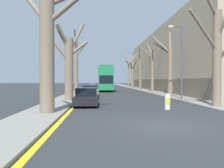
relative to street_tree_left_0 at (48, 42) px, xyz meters
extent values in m
plane|color=#2B2D30|center=(5.69, -3.45, -4.20)|extent=(300.00, 300.00, 0.00)
cube|color=gray|center=(-0.43, 46.55, -4.14)|extent=(2.57, 120.00, 0.12)
cube|color=gray|center=(11.80, 46.55, -4.14)|extent=(2.57, 120.00, 0.12)
cube|color=tan|center=(18.08, 28.24, 1.28)|extent=(10.00, 45.51, 10.96)
cube|color=#6B5E4C|center=(13.06, 28.24, -3.10)|extent=(0.12, 44.60, 2.19)
cube|color=yellow|center=(1.04, 46.55, -4.20)|extent=(0.24, 120.00, 0.01)
cylinder|color=#7A6B56|center=(-0.06, -0.03, -0.61)|extent=(0.83, 0.83, 7.17)
cylinder|color=#7A6B56|center=(-0.82, 0.69, 2.01)|extent=(1.86, 1.78, 2.11)
cylinder|color=#7A6B56|center=(1.23, -0.24, 2.02)|extent=(2.80, 0.72, 2.26)
cylinder|color=#7A6B56|center=(0.05, 8.34, -1.20)|extent=(0.81, 0.81, 6.00)
cylinder|color=#7A6B56|center=(-0.49, 8.08, 1.74)|extent=(1.42, 0.87, 2.35)
cylinder|color=#7A6B56|center=(0.72, 8.67, 1.87)|extent=(1.70, 1.02, 3.10)
cylinder|color=#7A6B56|center=(-0.40, 7.80, 1.91)|extent=(1.27, 1.43, 2.09)
cylinder|color=#7A6B56|center=(0.88, 8.62, 0.84)|extent=(1.93, 0.88, 1.66)
cylinder|color=#7A6B56|center=(-0.80, 8.28, 0.73)|extent=(1.94, 0.42, 2.29)
cylinder|color=#7A6B56|center=(-0.19, 17.21, -0.55)|extent=(0.52, 0.52, 7.31)
cylinder|color=#7A6B56|center=(0.44, 16.91, 1.77)|extent=(1.45, 0.81, 1.72)
cylinder|color=#7A6B56|center=(-1.63, 17.17, 1.50)|extent=(3.01, 0.26, 2.60)
cylinder|color=#7A6B56|center=(-0.17, 16.19, 2.94)|extent=(0.21, 2.19, 2.78)
cylinder|color=#7A6B56|center=(11.40, 2.51, -0.70)|extent=(0.61, 0.61, 6.99)
cylinder|color=#7A6B56|center=(10.55, 2.14, 3.40)|extent=(1.94, 1.00, 2.48)
cylinder|color=#7A6B56|center=(10.19, 2.03, 1.21)|extent=(2.65, 1.21, 2.74)
cylinder|color=#7A6B56|center=(11.28, 12.44, -1.29)|extent=(0.62, 0.62, 5.81)
cylinder|color=#7A6B56|center=(10.39, 13.08, 2.03)|extent=(2.05, 1.56, 2.33)
cylinder|color=#7A6B56|center=(10.56, 13.29, 1.65)|extent=(1.71, 1.94, 1.80)
cylinder|color=#7A6B56|center=(11.54, 13.35, 2.22)|extent=(0.77, 2.06, 3.18)
cylinder|color=#7A6B56|center=(11.56, 22.09, -0.90)|extent=(0.50, 0.50, 6.60)
cylinder|color=#7A6B56|center=(12.53, 21.52, 2.69)|extent=(2.15, 1.37, 2.25)
cylinder|color=#7A6B56|center=(10.74, 22.55, 2.37)|extent=(1.83, 1.12, 1.78)
cylinder|color=#7A6B56|center=(11.40, 21.30, 1.85)|extent=(0.50, 1.75, 1.78)
cylinder|color=#7A6B56|center=(11.42, 23.28, 2.86)|extent=(0.47, 2.51, 2.39)
cylinder|color=#7A6B56|center=(11.39, 31.57, -0.51)|extent=(0.52, 0.52, 7.38)
cylinder|color=#7A6B56|center=(11.13, 30.83, 3.09)|extent=(0.73, 1.69, 2.62)
cylinder|color=#7A6B56|center=(12.21, 30.58, 1.33)|extent=(1.87, 2.20, 2.75)
cylinder|color=#7A6B56|center=(9.97, 32.05, 3.05)|extent=(2.99, 1.16, 2.41)
cylinder|color=#7A6B56|center=(11.27, 41.15, -0.63)|extent=(0.66, 0.66, 7.15)
cylinder|color=#7A6B56|center=(12.73, 41.40, 1.97)|extent=(3.07, 0.76, 2.00)
cylinder|color=#7A6B56|center=(10.76, 40.17, 1.52)|extent=(1.28, 2.16, 1.56)
cylinder|color=#7A6B56|center=(11.59, 39.93, 1.58)|extent=(0.89, 2.64, 2.32)
cylinder|color=#7A6B56|center=(10.43, 40.50, 1.39)|extent=(1.95, 1.58, 2.47)
cylinder|color=#7A6B56|center=(11.91, 41.80, 3.57)|extent=(1.56, 1.59, 2.25)
cylinder|color=#7A6B56|center=(11.48, 49.92, -0.46)|extent=(0.44, 0.44, 7.47)
cylinder|color=#7A6B56|center=(11.00, 49.89, 2.96)|extent=(1.12, 0.21, 2.08)
cylinder|color=#7A6B56|center=(11.28, 49.08, 2.21)|extent=(0.58, 1.79, 1.29)
cylinder|color=#7A6B56|center=(10.99, 50.59, 0.47)|extent=(1.16, 1.51, 1.18)
cylinder|color=#7A6B56|center=(10.59, 49.74, 3.82)|extent=(1.96, 0.54, 3.27)
cylinder|color=#7A6B56|center=(11.58, 50.79, 2.68)|extent=(0.37, 1.90, 3.12)
cube|color=#1E7F47|center=(4.10, 28.17, -2.58)|extent=(2.51, 10.93, 2.54)
cube|color=#1E7F47|center=(4.10, 28.17, -0.57)|extent=(2.46, 10.71, 1.50)
cube|color=#1A6C3C|center=(4.10, 28.17, 0.24)|extent=(2.46, 10.71, 0.12)
cube|color=black|center=(4.10, 28.17, -2.09)|extent=(2.54, 9.62, 1.32)
cube|color=black|center=(4.10, 28.17, -0.49)|extent=(2.54, 9.62, 1.14)
cube|color=black|center=(4.10, 22.73, -2.09)|extent=(2.26, 0.06, 1.38)
cylinder|color=black|center=(3.01, 24.89, -3.67)|extent=(0.30, 1.06, 1.06)
cylinder|color=black|center=(5.18, 24.89, -3.67)|extent=(0.30, 1.06, 1.06)
cylinder|color=black|center=(3.01, 31.23, -3.67)|extent=(0.30, 1.06, 1.06)
cylinder|color=black|center=(5.18, 31.23, -3.67)|extent=(0.30, 1.06, 1.06)
cube|color=black|center=(1.93, 4.35, -3.72)|extent=(1.78, 3.98, 0.59)
cube|color=black|center=(1.93, 4.59, -3.12)|extent=(1.57, 2.07, 0.62)
cylinder|color=black|center=(1.15, 3.16, -3.90)|extent=(0.20, 0.61, 0.61)
cylinder|color=black|center=(2.71, 3.16, -3.90)|extent=(0.20, 0.61, 0.61)
cylinder|color=black|center=(1.15, 5.55, -3.90)|extent=(0.20, 0.61, 0.61)
cylinder|color=black|center=(2.71, 5.55, -3.90)|extent=(0.20, 0.61, 0.61)
cube|color=olive|center=(1.93, 10.49, -3.72)|extent=(1.71, 4.20, 0.61)
cube|color=black|center=(1.93, 10.75, -3.09)|extent=(1.50, 2.18, 0.64)
cylinder|color=black|center=(1.19, 9.23, -3.90)|extent=(0.20, 0.60, 0.60)
cylinder|color=black|center=(2.67, 9.23, -3.90)|extent=(0.20, 0.60, 0.60)
cylinder|color=black|center=(1.19, 11.75, -3.90)|extent=(0.20, 0.60, 0.60)
cylinder|color=black|center=(2.67, 11.75, -3.90)|extent=(0.20, 0.60, 0.60)
cube|color=#9EA3AD|center=(1.93, 15.90, -3.71)|extent=(1.84, 4.53, 0.63)
cube|color=black|center=(1.93, 16.17, -3.08)|extent=(1.62, 2.35, 0.63)
cylinder|color=black|center=(1.12, 14.55, -3.88)|extent=(0.20, 0.65, 0.65)
cylinder|color=black|center=(2.74, 14.55, -3.88)|extent=(0.20, 0.65, 0.65)
cylinder|color=black|center=(1.12, 17.26, -3.88)|extent=(0.20, 0.65, 0.65)
cylinder|color=black|center=(2.74, 17.26, -3.88)|extent=(0.20, 0.65, 0.65)
cylinder|color=#4C4F54|center=(10.90, 7.87, -0.56)|extent=(0.16, 0.16, 7.29)
cylinder|color=#4C4F54|center=(10.35, 7.87, 2.94)|extent=(1.10, 0.11, 0.11)
cube|color=beige|center=(9.80, 7.87, 2.94)|extent=(0.44, 0.20, 0.16)
cylinder|color=white|center=(7.54, 1.73, -3.67)|extent=(0.36, 0.36, 1.06)
cube|color=yellow|center=(7.54, 1.55, -3.62)|extent=(0.26, 0.01, 0.38)
camera|label=1|loc=(2.90, -12.73, -2.23)|focal=35.00mm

